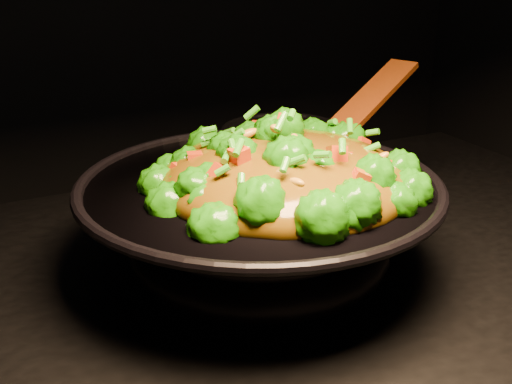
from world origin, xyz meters
name	(u,v)px	position (x,y,z in m)	size (l,w,h in m)	color
wok	(259,229)	(-0.08, 0.04, 0.96)	(0.46, 0.46, 0.13)	black
stir_fry	(286,144)	(-0.06, 0.02, 1.08)	(0.32, 0.32, 0.11)	#1E7408
spatula	(351,118)	(0.10, 0.10, 1.08)	(0.32, 0.05, 0.01)	#391603
back_pot	(283,160)	(0.09, 0.29, 0.96)	(0.21, 0.21, 0.12)	black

